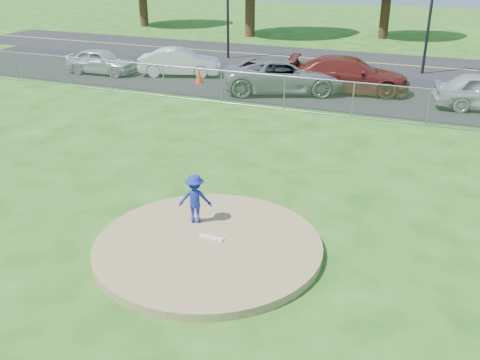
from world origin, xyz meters
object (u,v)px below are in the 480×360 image
(traffic_cone, at_px, (199,76))
(parked_car_white, at_px, (180,62))
(parked_car_darkred, at_px, (349,75))
(pitcher, at_px, (195,199))
(parked_car_silver, at_px, (101,61))
(parked_car_gray, at_px, (284,75))
(traffic_signal_left, at_px, (231,4))

(traffic_cone, distance_m, parked_car_white, 2.23)
(parked_car_white, height_order, parked_car_darkred, parked_car_darkred)
(pitcher, height_order, parked_car_darkred, parked_car_darkred)
(parked_car_silver, bearing_deg, parked_car_darkred, -88.44)
(pitcher, relative_size, parked_car_gray, 0.22)
(traffic_cone, relative_size, parked_car_gray, 0.13)
(parked_car_white, height_order, parked_car_gray, parked_car_gray)
(traffic_signal_left, xyz_separation_m, parked_car_silver, (-5.03, -6.89, -2.66))
(pitcher, bearing_deg, parked_car_gray, -101.46)
(traffic_cone, relative_size, parked_car_white, 0.18)
(traffic_cone, height_order, parked_car_white, parked_car_white)
(traffic_cone, bearing_deg, parked_car_gray, -0.80)
(pitcher, distance_m, parked_car_gray, 14.34)
(traffic_cone, distance_m, parked_car_gray, 4.71)
(pitcher, xyz_separation_m, parked_car_darkred, (0.69, 15.40, 0.02))
(traffic_signal_left, bearing_deg, parked_car_darkred, -33.46)
(parked_car_silver, bearing_deg, traffic_cone, -93.55)
(parked_car_darkred, bearing_deg, traffic_signal_left, 47.79)
(traffic_cone, height_order, parked_car_gray, parked_car_gray)
(traffic_signal_left, height_order, parked_car_darkred, traffic_signal_left)
(traffic_signal_left, relative_size, parked_car_white, 1.26)
(parked_car_gray, relative_size, parked_car_darkred, 1.02)
(pitcher, height_order, parked_car_silver, pitcher)
(traffic_signal_left, distance_m, parked_car_silver, 8.94)
(parked_car_gray, bearing_deg, parked_car_silver, 67.49)
(traffic_signal_left, bearing_deg, parked_car_silver, -126.14)
(parked_car_darkred, bearing_deg, parked_car_silver, 85.95)
(parked_car_white, xyz_separation_m, parked_car_gray, (6.48, -1.35, 0.09))
(parked_car_silver, relative_size, parked_car_white, 0.91)
(pitcher, xyz_separation_m, traffic_cone, (-6.93, 14.23, -0.44))
(pitcher, distance_m, parked_car_darkred, 15.42)
(parked_car_silver, distance_m, parked_car_gray, 10.82)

